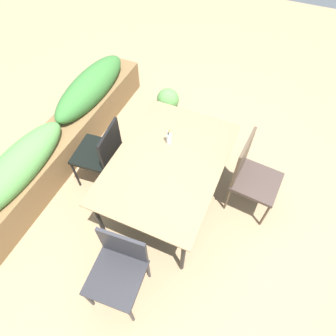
{
  "coord_description": "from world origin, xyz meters",
  "views": [
    {
      "loc": [
        -1.69,
        -0.66,
        3.07
      ],
      "look_at": [
        -0.06,
        0.05,
        0.65
      ],
      "focal_mm": 30.44,
      "sensor_mm": 36.0,
      "label": 1
    }
  ],
  "objects_px": {
    "planter_box": "(63,133)",
    "flower_vase": "(169,136)",
    "chair_far_side": "(101,151)",
    "chair_near_right": "(251,173)",
    "potted_plant": "(168,104)",
    "dining_table": "(168,164)",
    "chair_end_left": "(119,267)"
  },
  "relations": [
    {
      "from": "chair_near_right",
      "to": "potted_plant",
      "type": "xyz_separation_m",
      "value": [
        0.98,
        1.42,
        -0.29
      ]
    },
    {
      "from": "dining_table",
      "to": "potted_plant",
      "type": "bearing_deg",
      "value": 23.69
    },
    {
      "from": "dining_table",
      "to": "chair_near_right",
      "type": "relative_size",
      "value": 1.6
    },
    {
      "from": "planter_box",
      "to": "chair_far_side",
      "type": "bearing_deg",
      "value": -103.43
    },
    {
      "from": "chair_end_left",
      "to": "chair_far_side",
      "type": "bearing_deg",
      "value": -56.87
    },
    {
      "from": "chair_end_left",
      "to": "potted_plant",
      "type": "height_order",
      "value": "chair_end_left"
    },
    {
      "from": "chair_end_left",
      "to": "planter_box",
      "type": "xyz_separation_m",
      "value": [
        1.24,
        1.55,
        -0.14
      ]
    },
    {
      "from": "flower_vase",
      "to": "planter_box",
      "type": "relative_size",
      "value": 0.06
    },
    {
      "from": "chair_far_side",
      "to": "flower_vase",
      "type": "bearing_deg",
      "value": -77.5
    },
    {
      "from": "dining_table",
      "to": "planter_box",
      "type": "xyz_separation_m",
      "value": [
        0.16,
        1.55,
        -0.35
      ]
    },
    {
      "from": "dining_table",
      "to": "flower_vase",
      "type": "bearing_deg",
      "value": 21.79
    },
    {
      "from": "chair_far_side",
      "to": "chair_near_right",
      "type": "xyz_separation_m",
      "value": [
        0.38,
        -1.66,
        0.01
      ]
    },
    {
      "from": "chair_far_side",
      "to": "flower_vase",
      "type": "distance_m",
      "value": 0.85
    },
    {
      "from": "dining_table",
      "to": "chair_near_right",
      "type": "distance_m",
      "value": 0.92
    },
    {
      "from": "chair_far_side",
      "to": "chair_near_right",
      "type": "distance_m",
      "value": 1.7
    },
    {
      "from": "flower_vase",
      "to": "chair_far_side",
      "type": "bearing_deg",
      "value": 108.44
    },
    {
      "from": "planter_box",
      "to": "potted_plant",
      "type": "bearing_deg",
      "value": -39.03
    },
    {
      "from": "chair_far_side",
      "to": "potted_plant",
      "type": "relative_size",
      "value": 1.87
    },
    {
      "from": "chair_near_right",
      "to": "potted_plant",
      "type": "bearing_deg",
      "value": -119.72
    },
    {
      "from": "chair_far_side",
      "to": "planter_box",
      "type": "height_order",
      "value": "chair_far_side"
    },
    {
      "from": "chair_far_side",
      "to": "chair_end_left",
      "type": "distance_m",
      "value": 1.35
    },
    {
      "from": "chair_end_left",
      "to": "flower_vase",
      "type": "bearing_deg",
      "value": -90.92
    },
    {
      "from": "flower_vase",
      "to": "planter_box",
      "type": "xyz_separation_m",
      "value": [
        -0.08,
        1.46,
        -0.5
      ]
    },
    {
      "from": "potted_plant",
      "to": "dining_table",
      "type": "bearing_deg",
      "value": -156.31
    },
    {
      "from": "chair_far_side",
      "to": "planter_box",
      "type": "distance_m",
      "value": 0.76
    },
    {
      "from": "chair_near_right",
      "to": "planter_box",
      "type": "distance_m",
      "value": 2.39
    },
    {
      "from": "planter_box",
      "to": "flower_vase",
      "type": "bearing_deg",
      "value": -86.99
    },
    {
      "from": "planter_box",
      "to": "potted_plant",
      "type": "distance_m",
      "value": 1.53
    },
    {
      "from": "flower_vase",
      "to": "potted_plant",
      "type": "distance_m",
      "value": 1.36
    },
    {
      "from": "dining_table",
      "to": "potted_plant",
      "type": "relative_size",
      "value": 3.26
    },
    {
      "from": "planter_box",
      "to": "chair_end_left",
      "type": "bearing_deg",
      "value": -128.72
    },
    {
      "from": "potted_plant",
      "to": "planter_box",
      "type": "bearing_deg",
      "value": 140.97
    }
  ]
}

